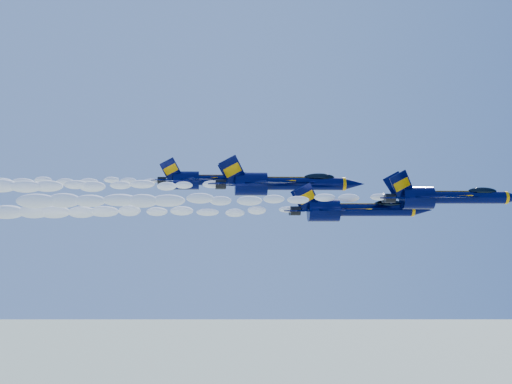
{
  "coord_description": "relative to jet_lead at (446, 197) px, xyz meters",
  "views": [
    {
      "loc": [
        -13.66,
        -90.25,
        149.91
      ],
      "look_at": [
        -6.47,
        0.29,
        152.57
      ],
      "focal_mm": 50.0,
      "sensor_mm": 36.0,
      "label": 1
    }
  ],
  "objects": [
    {
      "name": "jet_third",
      "position": [
        -17.95,
        12.98,
        2.1
      ],
      "size": [
        20.08,
        16.47,
        7.46
      ],
      "color": "#000430"
    },
    {
      "name": "jet_second",
      "position": [
        -10.31,
        3.79,
        -1.45
      ],
      "size": [
        17.57,
        14.41,
        6.53
      ],
      "color": "#000430"
    },
    {
      "name": "smoke_trail_jet_fourth",
      "position": [
        -55.36,
        20.34,
        2.48
      ],
      "size": [
        41.63,
        1.76,
        1.59
      ],
      "primitive_type": "ellipsoid",
      "color": "white"
    },
    {
      "name": "smoke_trail_jet_third",
      "position": [
        -47.34,
        12.98,
        1.7
      ],
      "size": [
        41.63,
        2.08,
        1.87
      ],
      "primitive_type": "ellipsoid",
      "color": "white"
    },
    {
      "name": "jet_fourth",
      "position": [
        -27.25,
        20.34,
        2.86
      ],
      "size": [
        17.06,
        14.0,
        6.34
      ],
      "color": "#000430"
    },
    {
      "name": "smoke_trail_jet_second",
      "position": [
        -38.63,
        3.79,
        -1.83
      ],
      "size": [
        41.63,
        1.82,
        1.64
      ],
      "primitive_type": "ellipsoid",
      "color": "white"
    },
    {
      "name": "smoke_trail_jet_lead",
      "position": [
        -28.11,
        -0.0,
        -0.37
      ],
      "size": [
        41.63,
        1.77,
        1.59
      ],
      "primitive_type": "ellipsoid",
      "color": "white"
    },
    {
      "name": "jet_lead",
      "position": [
        0.0,
        0.0,
        0.0
      ],
      "size": [
        17.08,
        14.01,
        6.35
      ],
      "color": "#000430"
    }
  ]
}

